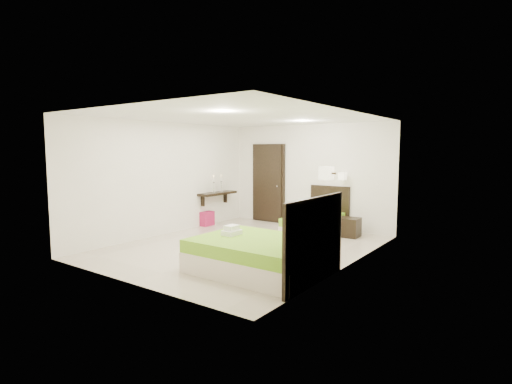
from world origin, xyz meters
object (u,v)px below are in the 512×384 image
Objects in this scene: nightstand at (348,227)px; bed_single at (315,223)px; ottoman at (205,218)px; bed_double at (263,254)px.

bed_single is at bearing -169.98° from nightstand.
ottoman is at bearing -166.21° from bed_single.
bed_single is 4.69× the size of ottoman.
bed_single is 3.22m from bed_double.
ottoman is at bearing -170.11° from nightstand.
ottoman is (-3.59, -0.88, -0.03)m from nightstand.
bed_double is 3.33m from nightstand.
nightstand is at bearing 13.96° from bed_single.
nightstand reaches higher than ottoman.
bed_single is at bearing 102.13° from bed_double.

